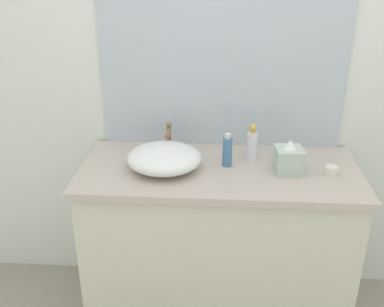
# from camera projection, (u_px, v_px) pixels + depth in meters

# --- Properties ---
(bathroom_wall_rear) EXTENTS (6.00, 0.06, 2.60)m
(bathroom_wall_rear) POSITION_uv_depth(u_px,v_px,m) (240.00, 55.00, 2.22)
(bathroom_wall_rear) COLOR silver
(bathroom_wall_rear) RESTS_ON ground
(vanity_counter) EXTENTS (1.30, 0.57, 0.84)m
(vanity_counter) POSITION_uv_depth(u_px,v_px,m) (217.00, 243.00, 2.29)
(vanity_counter) COLOR beige
(vanity_counter) RESTS_ON ground
(wall_mirror_panel) EXTENTS (1.20, 0.01, 1.17)m
(wall_mirror_panel) POSITION_uv_depth(u_px,v_px,m) (224.00, 29.00, 2.13)
(wall_mirror_panel) COLOR #B2BCC6
(wall_mirror_panel) RESTS_ON vanity_counter
(sink_basin) EXTENTS (0.34, 0.32, 0.11)m
(sink_basin) POSITION_uv_depth(u_px,v_px,m) (164.00, 158.00, 2.08)
(sink_basin) COLOR white
(sink_basin) RESTS_ON vanity_counter
(faucet) EXTENTS (0.03, 0.12, 0.15)m
(faucet) POSITION_uv_depth(u_px,v_px,m) (169.00, 136.00, 2.23)
(faucet) COLOR olive
(faucet) RESTS_ON vanity_counter
(soap_dispenser) EXTENTS (0.05, 0.05, 0.18)m
(soap_dispenser) POSITION_uv_depth(u_px,v_px,m) (252.00, 145.00, 2.17)
(soap_dispenser) COLOR silver
(soap_dispenser) RESTS_ON vanity_counter
(lotion_bottle) EXTENTS (0.04, 0.04, 0.16)m
(lotion_bottle) POSITION_uv_depth(u_px,v_px,m) (227.00, 151.00, 2.11)
(lotion_bottle) COLOR teal
(lotion_bottle) RESTS_ON vanity_counter
(tissue_box) EXTENTS (0.13, 0.13, 0.16)m
(tissue_box) POSITION_uv_depth(u_px,v_px,m) (289.00, 159.00, 2.05)
(tissue_box) COLOR #B4C4B4
(tissue_box) RESTS_ON vanity_counter
(candle_jar) EXTENTS (0.06, 0.06, 0.04)m
(candle_jar) POSITION_uv_depth(u_px,v_px,m) (331.00, 171.00, 2.04)
(candle_jar) COLOR silver
(candle_jar) RESTS_ON vanity_counter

